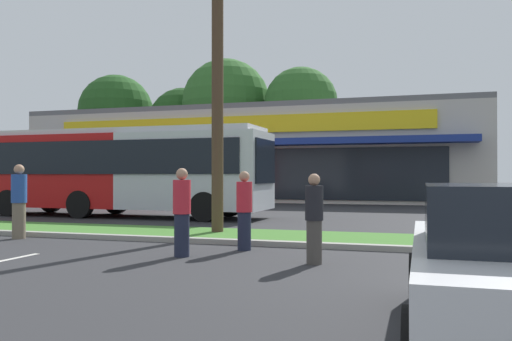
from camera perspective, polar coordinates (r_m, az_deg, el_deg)
name	(u,v)px	position (r m, az deg, el deg)	size (l,w,h in m)	color
grass_median	(125,231)	(14.52, -13.99, -6.39)	(56.00, 2.20, 0.12)	#427A2D
curb_lip	(98,237)	(13.50, -16.70, -6.83)	(56.00, 0.24, 0.12)	#99968C
storefront_building	(261,156)	(36.03, 0.57, 1.56)	(28.00, 13.63, 5.70)	#BCB7AD
tree_far_left	(116,112)	(52.50, -14.87, 6.10)	(7.07, 7.07, 11.12)	#473323
tree_left	(183,123)	(49.20, -7.83, 5.08)	(6.44, 6.44, 9.57)	#473323
tree_mid_left	(226,103)	(45.79, -3.23, 7.25)	(7.54, 7.54, 11.52)	#473323
tree_mid	(301,104)	(42.53, 4.85, 7.11)	(5.89, 5.89, 10.16)	#473323
utility_pole	(213,11)	(14.16, -4.65, 16.72)	(3.10, 2.39, 10.79)	#4C3826
city_bus	(119,170)	(20.52, -14.55, 0.10)	(11.54, 2.74, 3.25)	#B71414
car_0	(53,190)	(30.09, -21.04, -2.00)	(4.76, 1.98, 1.46)	#515459
pedestrian_near_bench	(19,201)	(14.18, -24.19, -3.05)	(0.37, 0.37, 1.82)	#726651
pedestrian_by_pole	(182,212)	(10.19, -8.00, -4.46)	(0.34, 0.34, 1.69)	#1E2338
pedestrian_mid	(314,219)	(9.32, 6.29, -5.18)	(0.32, 0.32, 1.58)	#47423D
pedestrian_far	(244,210)	(10.96, -1.27, -4.33)	(0.33, 0.33, 1.63)	#1E2338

